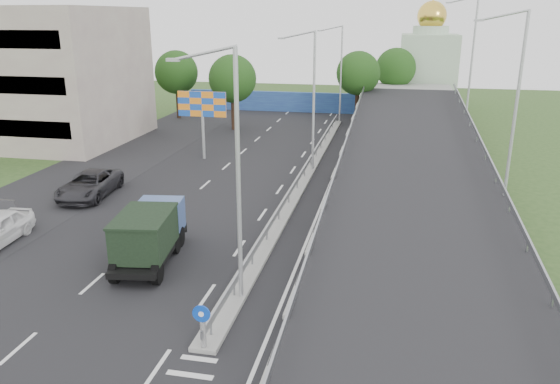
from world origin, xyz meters
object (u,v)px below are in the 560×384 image
(parked_car_c, at_px, (89,185))
(lamp_post_far, at_px, (339,69))
(sign_bollard, at_px, (203,326))
(billboard, at_px, (202,108))
(church, at_px, (428,64))
(lamp_post_near, at_px, (233,165))
(dump_truck, at_px, (150,232))
(lamp_post_mid, at_px, (311,94))

(parked_car_c, bearing_deg, lamp_post_far, 60.33)
(lamp_post_far, distance_m, parked_car_c, 32.09)
(sign_bollard, bearing_deg, billboard, 109.21)
(church, bearing_deg, parked_car_c, -118.24)
(lamp_post_near, bearing_deg, dump_truck, 151.01)
(lamp_post_mid, height_order, dump_truck, lamp_post_mid)
(lamp_post_far, xyz_separation_m, billboard, (-9.11, -18.00, -1.62))
(lamp_post_mid, height_order, church, church)
(parked_car_c, bearing_deg, lamp_post_near, -45.55)
(lamp_post_mid, distance_m, billboard, 9.47)
(church, xyz_separation_m, parked_car_c, (-23.01, -42.86, -4.51))
(lamp_post_mid, bearing_deg, lamp_post_far, 90.00)
(billboard, bearing_deg, lamp_post_mid, -12.38)
(lamp_post_near, xyz_separation_m, church, (9.89, 54.00, -0.50))
(lamp_post_near, bearing_deg, lamp_post_mid, 90.00)
(lamp_post_near, height_order, parked_car_c, lamp_post_near)
(billboard, bearing_deg, sign_bollard, -70.79)
(lamp_post_far, bearing_deg, billboard, -116.84)
(lamp_post_far, xyz_separation_m, church, (9.89, 14.00, -0.50))
(lamp_post_near, height_order, church, church)
(church, bearing_deg, lamp_post_far, -125.24)
(billboard, distance_m, parked_car_c, 12.06)
(dump_truck, xyz_separation_m, parked_car_c, (-8.06, 8.34, -0.66))
(sign_bollard, bearing_deg, lamp_post_near, 88.36)
(dump_truck, height_order, parked_car_c, dump_truck)
(lamp_post_far, height_order, billboard, lamp_post_far)
(sign_bollard, bearing_deg, dump_truck, 126.76)
(lamp_post_near, bearing_deg, billboard, 112.49)
(lamp_post_near, height_order, lamp_post_mid, same)
(lamp_post_near, xyz_separation_m, billboard, (-9.11, 22.00, -1.62))
(billboard, height_order, parked_car_c, billboard)
(lamp_post_near, xyz_separation_m, dump_truck, (-5.06, 2.80, -4.35))
(lamp_post_mid, relative_size, billboard, 1.83)
(lamp_post_mid, xyz_separation_m, church, (9.89, 34.00, -0.50))
(sign_bollard, relative_size, dump_truck, 0.27)
(lamp_post_far, bearing_deg, parked_car_c, -114.46)
(sign_bollard, height_order, lamp_post_far, lamp_post_far)
(sign_bollard, xyz_separation_m, church, (10.00, 57.83, 4.28))
(dump_truck, relative_size, parked_car_c, 1.08)
(billboard, distance_m, dump_truck, 19.81)
(church, bearing_deg, lamp_post_mid, -106.22)
(lamp_post_mid, bearing_deg, parked_car_c, -145.99)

